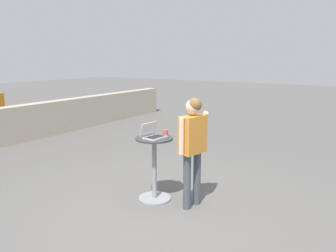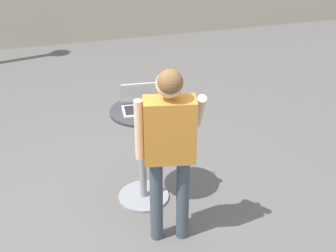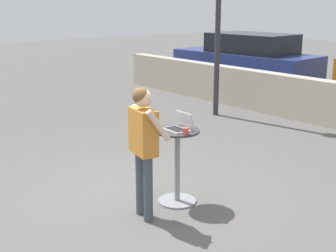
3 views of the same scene
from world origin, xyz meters
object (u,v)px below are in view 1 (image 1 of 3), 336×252
standing_person (193,139)px  laptop (153,134)px  cafe_table (154,166)px  coffee_mug (166,133)px

standing_person → laptop: bearing=98.2°
laptop → standing_person: bearing=-81.8°
cafe_table → laptop: laptop is taller
cafe_table → coffee_mug: size_ratio=9.14×
cafe_table → standing_person: (0.09, -0.60, 0.48)m
laptop → standing_person: standing_person is taller
cafe_table → standing_person: bearing=-81.1°
cafe_table → coffee_mug: coffee_mug is taller
laptop → cafe_table: bearing=-99.3°
cafe_table → coffee_mug: 0.54m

